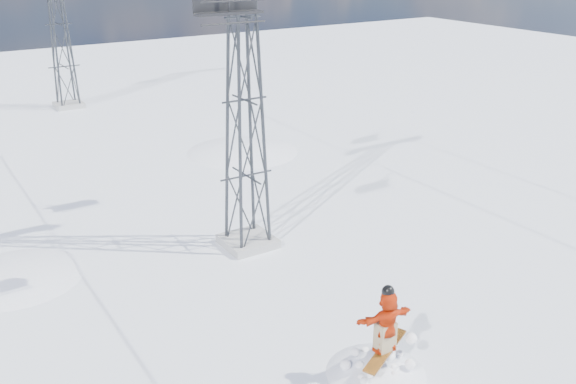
# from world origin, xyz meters

# --- Properties ---
(ground) EXTENTS (120.00, 120.00, 0.00)m
(ground) POSITION_xyz_m (0.00, 0.00, 0.00)
(ground) COLOR white
(ground) RESTS_ON ground
(snow_terrain) EXTENTS (39.00, 37.00, 22.00)m
(snow_terrain) POSITION_xyz_m (-4.77, 21.24, -9.59)
(snow_terrain) COLOR white
(snow_terrain) RESTS_ON ground
(lift_tower_near) EXTENTS (5.20, 1.80, 11.43)m
(lift_tower_near) POSITION_xyz_m (0.80, 8.00, 5.47)
(lift_tower_near) COLOR #999999
(lift_tower_near) RESTS_ON ground
(lift_tower_far) EXTENTS (5.20, 1.80, 11.43)m
(lift_tower_far) POSITION_xyz_m (0.80, 33.00, 5.47)
(lift_tower_far) COLOR #999999
(lift_tower_far) RESTS_ON ground
(lift_chair_near) EXTENTS (1.88, 0.54, 2.34)m
(lift_chair_near) POSITION_xyz_m (-1.40, 4.72, 8.98)
(lift_chair_near) COLOR black
(lift_chair_near) RESTS_ON ground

